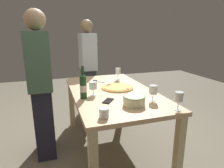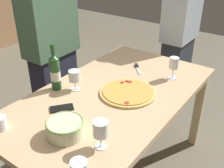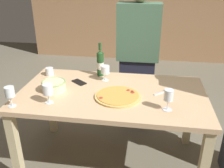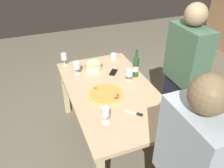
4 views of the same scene
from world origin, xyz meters
TOP-DOWN VIEW (x-y plane):
  - ground_plane at (0.00, 0.00)m, footprint 8.00×8.00m
  - dining_table at (0.00, 0.00)m, footprint 1.60×0.90m
  - pizza at (0.06, -0.09)m, footprint 0.38×0.38m
  - serving_bowl at (-0.50, -0.05)m, footprint 0.21×0.21m
  - wine_bottle at (-0.17, 0.36)m, footprint 0.07×0.07m
  - wine_glass_near_pizza at (-0.72, -0.36)m, footprint 0.07×0.07m
  - wine_glass_by_bottle at (-0.46, -0.26)m, footprint 0.08×0.08m
  - wine_glass_far_left at (0.45, -0.23)m, footprint 0.07×0.07m
  - wine_glass_far_right at (-0.10, 0.24)m, footprint 0.08×0.08m
  - cup_amber at (-0.67, 0.28)m, footprint 0.08×0.08m
  - cell_phone at (-0.33, 0.15)m, footprint 0.16×0.14m
  - pizza_knife at (0.44, 0.07)m, footprint 0.15×0.13m
  - person_host at (1.21, 0.04)m, footprint 0.43×0.24m
  - person_guest_left at (0.17, 0.76)m, footprint 0.46×0.24m

SIDE VIEW (x-z plane):
  - ground_plane at x=0.00m, z-range 0.00..0.00m
  - dining_table at x=0.00m, z-range 0.28..1.03m
  - cell_phone at x=-0.33m, z-range 0.75..0.76m
  - pizza_knife at x=0.44m, z-range 0.75..0.76m
  - pizza at x=0.06m, z-range 0.75..0.77m
  - cup_amber at x=-0.67m, z-range 0.75..0.83m
  - serving_bowl at x=-0.50m, z-range 0.75..0.84m
  - person_host at x=1.21m, z-range 0.01..1.60m
  - person_guest_left at x=0.17m, z-range 0.00..1.63m
  - wine_glass_far_right at x=-0.10m, z-range 0.78..0.92m
  - wine_glass_by_bottle at x=-0.46m, z-range 0.78..0.94m
  - wine_glass_far_left at x=0.45m, z-range 0.78..0.95m
  - wine_glass_near_pizza at x=-0.72m, z-range 0.79..0.95m
  - wine_bottle at x=-0.17m, z-range 0.71..1.04m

